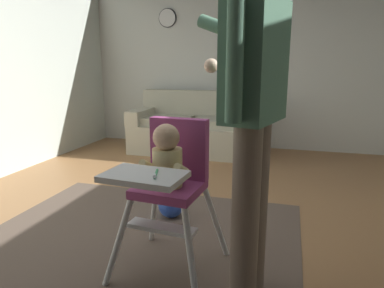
% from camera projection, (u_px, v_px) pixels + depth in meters
% --- Properties ---
extents(ground, '(6.13, 7.25, 0.10)m').
position_uv_depth(ground, '(179.00, 230.00, 2.70)').
color(ground, '#9B6C42').
extents(wall_far, '(5.33, 0.06, 2.61)m').
position_uv_depth(wall_far, '(238.00, 60.00, 5.08)').
color(wall_far, silver).
rests_on(wall_far, ground).
extents(area_rug, '(2.26, 2.22, 0.01)m').
position_uv_depth(area_rug, '(127.00, 251.00, 2.30)').
color(area_rug, brown).
rests_on(area_rug, ground).
extents(couch, '(1.74, 0.86, 0.86)m').
position_uv_depth(couch, '(195.00, 129.00, 4.95)').
color(couch, '#BEB9A0').
rests_on(couch, ground).
extents(high_chair, '(0.66, 0.76, 0.92)m').
position_uv_depth(high_chair, '(169.00, 171.00, 1.97)').
color(high_chair, silver).
rests_on(high_chair, ground).
extents(adult_standing, '(0.50, 0.58, 1.70)m').
position_uv_depth(adult_standing, '(252.00, 119.00, 1.65)').
color(adult_standing, '#6F5F51').
rests_on(adult_standing, ground).
extents(toy_ball, '(0.21, 0.21, 0.21)m').
position_uv_depth(toy_ball, '(171.00, 205.00, 2.80)').
color(toy_ball, '#284CB7').
rests_on(toy_ball, ground).
extents(wall_clock, '(0.28, 0.04, 0.28)m').
position_uv_depth(wall_clock, '(167.00, 18.00, 5.19)').
color(wall_clock, white).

